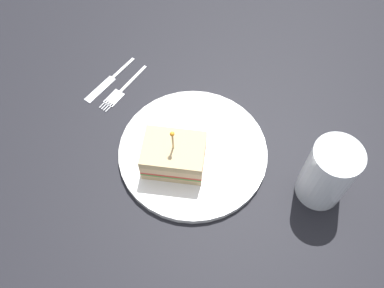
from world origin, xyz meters
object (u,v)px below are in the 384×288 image
sandwich_half_center (173,155)px  fork (119,92)px  plate (192,152)px  drink_glass (325,176)px  knife (107,82)px

sandwich_half_center → fork: size_ratio=0.96×
plate → drink_glass: (-20.05, 6.57, 4.56)cm
fork → drink_glass: bearing=150.0°
sandwich_half_center → plate: bearing=-141.2°
sandwich_half_center → drink_glass: 23.47cm
drink_glass → knife: 42.47cm
drink_glass → knife: drink_glass is taller
drink_glass → knife: size_ratio=1.07×
sandwich_half_center → fork: sandwich_half_center is taller
drink_glass → knife: bearing=-31.3°
fork → knife: bearing=-45.9°
fork → knife: (2.41, -2.49, 0.00)cm
plate → knife: plate is taller
plate → fork: bearing=-43.4°
plate → drink_glass: bearing=161.9°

